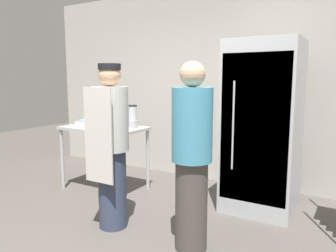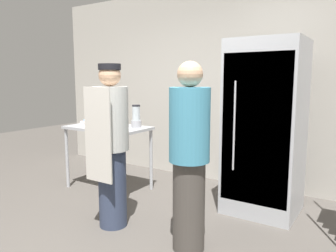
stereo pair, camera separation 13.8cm
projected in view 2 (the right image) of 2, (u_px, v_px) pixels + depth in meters
name	position (u px, v px, depth m)	size (l,w,h in m)	color
ground_plane	(125.00, 252.00, 2.85)	(14.00, 14.00, 0.00)	#4C4742
back_wall	(233.00, 85.00, 4.63)	(6.40, 0.12, 2.82)	#B7B2A8
refrigerator	(265.00, 128.00, 3.62)	(0.77, 0.75, 1.91)	#ADAFB5
prep_counter	(108.00, 134.00, 4.41)	(1.11, 0.64, 0.86)	#ADAFB5
donut_box	(93.00, 121.00, 4.59)	(0.27, 0.24, 0.28)	silver
blender_pitcher	(136.00, 117.00, 4.30)	(0.13, 0.13, 0.30)	#99999E
person_baker	(111.00, 144.00, 3.25)	(0.35, 0.37, 1.64)	#333D56
person_customer	(189.00, 156.00, 2.80)	(0.35, 0.35, 1.64)	#47423D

